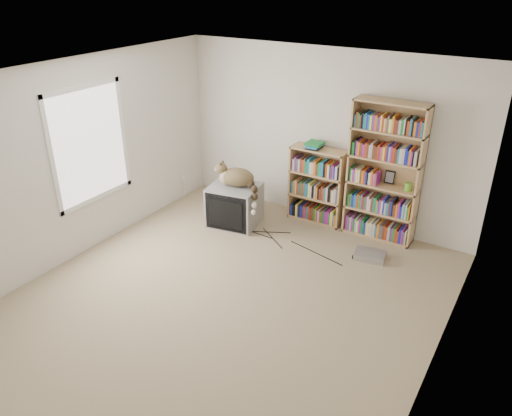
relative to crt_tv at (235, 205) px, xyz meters
The scene contains 17 objects.
floor 1.91m from the crt_tv, 58.63° to the right, with size 4.50×5.00×0.01m, color #9A8A68.
wall_back 1.63m from the crt_tv, 42.23° to the left, with size 4.50×0.02×2.50m, color beige.
wall_front 4.33m from the crt_tv, 76.57° to the right, with size 4.50×0.02×2.50m, color beige.
wall_left 2.26m from the crt_tv, 128.25° to the right, with size 0.02×5.00×2.50m, color beige.
wall_right 3.73m from the crt_tv, 26.48° to the right, with size 0.02×5.00×2.50m, color beige.
ceiling 2.90m from the crt_tv, 58.63° to the right, with size 4.50×5.00×0.02m, color white.
window 2.19m from the crt_tv, 131.73° to the right, with size 0.02×1.22×1.52m, color white.
crt_tv is the anchor object (origin of this frame).
cat 0.41m from the crt_tv, ahead, with size 0.79×0.51×0.59m.
bookcase_tall 2.16m from the crt_tv, 21.25° to the left, with size 0.96×0.30×1.93m.
bookcase_short 1.24m from the crt_tv, 37.76° to the left, with size 0.82×0.30×1.12m.
book_stack 1.44m from the crt_tv, 38.03° to the left, with size 0.22×0.29×0.09m, color #A63316.
green_mug 2.45m from the crt_tv, 17.80° to the left, with size 0.10×0.10×0.11m, color #5EAC31.
framed_print 2.23m from the crt_tv, 22.69° to the left, with size 0.13×0.01×0.18m, color black.
dvd_player 2.08m from the crt_tv, ahead, with size 0.39×0.28×0.09m, color #A3A3A8.
wall_outlet 1.30m from the crt_tv, 164.84° to the left, with size 0.01×0.08×0.13m, color silver.
floor_cables 0.88m from the crt_tv, ahead, with size 1.20×0.70×0.01m, color black, non-canonical shape.
Camera 1 is at (2.74, -3.84, 3.46)m, focal length 35.00 mm.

